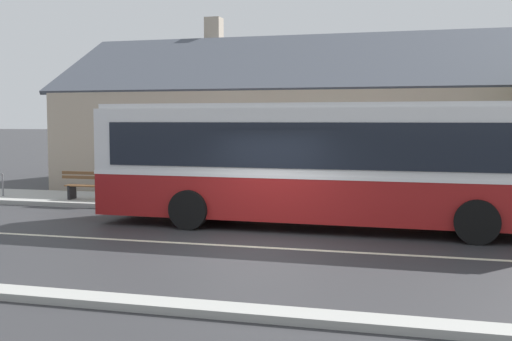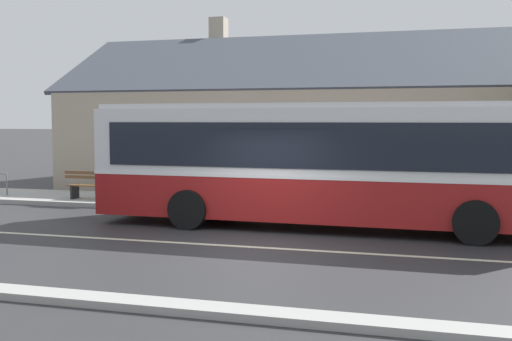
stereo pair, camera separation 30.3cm
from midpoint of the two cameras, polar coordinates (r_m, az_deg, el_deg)
ground_plane at (r=13.95m, az=-0.97°, el=-6.81°), size 300.00×300.00×0.00m
sidewalk_far at (r=19.70m, az=3.93°, el=-3.27°), size 60.00×3.00×0.15m
curb_near at (r=9.60m, az=-9.11°, el=-11.77°), size 60.00×0.50×0.12m
lane_divider_stripe at (r=13.95m, az=-0.97°, el=-6.80°), size 60.00×0.16×0.01m
community_building at (r=27.03m, az=6.90°, el=3.00°), size 21.59×10.16×7.33m
transit_bus at (r=16.30m, az=5.68°, el=0.82°), size 11.81×2.92×3.15m
bench_by_building at (r=21.49m, az=-14.95°, el=-1.42°), size 1.73×0.51×0.94m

